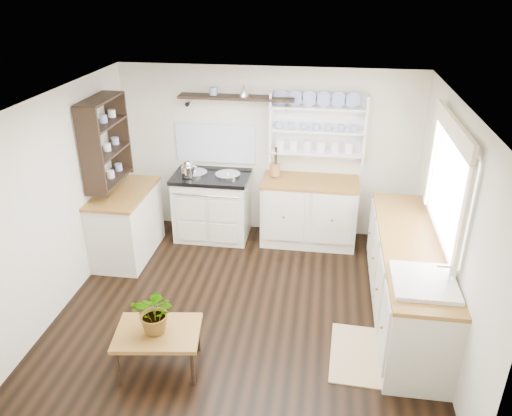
# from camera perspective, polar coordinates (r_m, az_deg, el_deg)

# --- Properties ---
(floor) EXTENTS (4.00, 3.80, 0.01)m
(floor) POSITION_cam_1_polar(r_m,az_deg,el_deg) (5.67, -1.16, -11.12)
(floor) COLOR black
(floor) RESTS_ON ground
(wall_back) EXTENTS (4.00, 0.02, 2.30)m
(wall_back) POSITION_cam_1_polar(r_m,az_deg,el_deg) (6.81, 1.38, 6.35)
(wall_back) COLOR silver
(wall_back) RESTS_ON ground
(wall_right) EXTENTS (0.02, 3.80, 2.30)m
(wall_right) POSITION_cam_1_polar(r_m,az_deg,el_deg) (5.16, 21.21, -2.02)
(wall_right) COLOR silver
(wall_right) RESTS_ON ground
(wall_left) EXTENTS (0.02, 3.80, 2.30)m
(wall_left) POSITION_cam_1_polar(r_m,az_deg,el_deg) (5.73, -21.41, 0.68)
(wall_left) COLOR silver
(wall_left) RESTS_ON ground
(ceiling) EXTENTS (4.00, 3.80, 0.01)m
(ceiling) POSITION_cam_1_polar(r_m,az_deg,el_deg) (4.68, -1.41, 12.10)
(ceiling) COLOR white
(ceiling) RESTS_ON wall_back
(window) EXTENTS (0.08, 1.55, 1.22)m
(window) POSITION_cam_1_polar(r_m,az_deg,el_deg) (5.12, 21.06, 2.91)
(window) COLOR white
(window) RESTS_ON wall_right
(aga_cooker) EXTENTS (1.02, 0.71, 0.94)m
(aga_cooker) POSITION_cam_1_polar(r_m,az_deg,el_deg) (6.89, -5.00, 0.33)
(aga_cooker) COLOR beige
(aga_cooker) RESTS_ON floor
(back_cabinets) EXTENTS (1.27, 0.63, 0.90)m
(back_cabinets) POSITION_cam_1_polar(r_m,az_deg,el_deg) (6.76, 6.06, -0.30)
(back_cabinets) COLOR beige
(back_cabinets) RESTS_ON floor
(right_cabinets) EXTENTS (0.62, 2.43, 0.90)m
(right_cabinets) POSITION_cam_1_polar(r_m,az_deg,el_deg) (5.52, 16.83, -7.74)
(right_cabinets) COLOR beige
(right_cabinets) RESTS_ON floor
(belfast_sink) EXTENTS (0.55, 0.60, 0.45)m
(belfast_sink) POSITION_cam_1_polar(r_m,az_deg,el_deg) (4.72, 18.46, -9.21)
(belfast_sink) COLOR white
(belfast_sink) RESTS_ON right_cabinets
(left_cabinets) EXTENTS (0.62, 1.13, 0.90)m
(left_cabinets) POSITION_cam_1_polar(r_m,az_deg,el_deg) (6.61, -14.59, -1.64)
(left_cabinets) COLOR beige
(left_cabinets) RESTS_ON floor
(plate_rack) EXTENTS (1.20, 0.22, 0.90)m
(plate_rack) POSITION_cam_1_polar(r_m,az_deg,el_deg) (6.61, 7.05, 9.25)
(plate_rack) COLOR white
(plate_rack) RESTS_ON wall_back
(high_shelf) EXTENTS (1.50, 0.29, 0.16)m
(high_shelf) POSITION_cam_1_polar(r_m,az_deg,el_deg) (6.54, -2.25, 12.45)
(high_shelf) COLOR black
(high_shelf) RESTS_ON wall_back
(left_shelving) EXTENTS (0.28, 0.80, 1.05)m
(left_shelving) POSITION_cam_1_polar(r_m,az_deg,el_deg) (6.26, -16.87, 7.37)
(left_shelving) COLOR black
(left_shelving) RESTS_ON wall_left
(kettle) EXTENTS (0.18, 0.18, 0.21)m
(kettle) POSITION_cam_1_polar(r_m,az_deg,el_deg) (6.63, -7.78, 4.52)
(kettle) COLOR silver
(kettle) RESTS_ON aga_cooker
(utensil_crock) EXTENTS (0.14, 0.14, 0.16)m
(utensil_crock) POSITION_cam_1_polar(r_m,az_deg,el_deg) (6.65, 2.18, 4.39)
(utensil_crock) COLOR #9B6738
(utensil_crock) RESTS_ON back_cabinets
(center_table) EXTENTS (0.83, 0.65, 0.42)m
(center_table) POSITION_cam_1_polar(r_m,az_deg,el_deg) (4.79, -11.13, -14.06)
(center_table) COLOR brown
(center_table) RESTS_ON floor
(potted_plant) EXTENTS (0.42, 0.37, 0.43)m
(potted_plant) POSITION_cam_1_polar(r_m,az_deg,el_deg) (4.63, -11.40, -11.56)
(potted_plant) COLOR #3F7233
(potted_plant) RESTS_ON center_table
(floor_rug) EXTENTS (0.59, 0.87, 0.02)m
(floor_rug) POSITION_cam_1_polar(r_m,az_deg,el_deg) (5.16, 11.71, -16.07)
(floor_rug) COLOR #998659
(floor_rug) RESTS_ON floor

